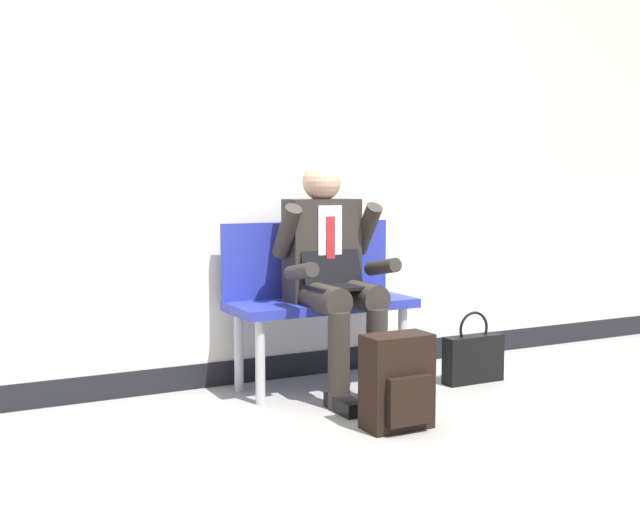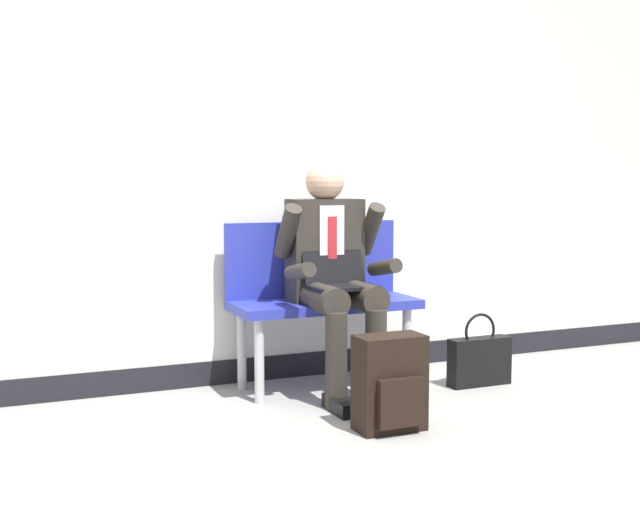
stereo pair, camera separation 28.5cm
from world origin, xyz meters
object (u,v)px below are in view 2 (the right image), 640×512
at_px(backpack, 390,384).
at_px(person_seated, 334,271).
at_px(handbag, 479,360).
at_px(bench_with_person, 320,290).

bearing_deg(backpack, person_seated, 88.29).
bearing_deg(handbag, person_seated, 168.68).
xyz_separation_m(bench_with_person, person_seated, (-0.00, -0.20, 0.13)).
height_order(bench_with_person, handbag, bench_with_person).
height_order(person_seated, handbag, person_seated).
height_order(bench_with_person, backpack, bench_with_person).
bearing_deg(person_seated, backpack, -91.71).
distance_m(bench_with_person, backpack, 0.93).
relative_size(backpack, handbag, 1.08).
relative_size(bench_with_person, handbag, 2.51).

